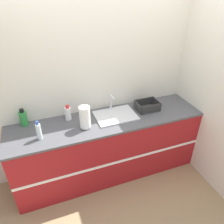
% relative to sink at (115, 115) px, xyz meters
% --- Properties ---
extents(ground_plane, '(12.00, 12.00, 0.00)m').
position_rel_sink_xyz_m(ground_plane, '(-0.13, -0.35, -0.95)').
color(ground_plane, '#937A56').
extents(wall_back, '(4.94, 0.06, 2.60)m').
position_rel_sink_xyz_m(wall_back, '(-0.13, 0.30, 0.35)').
color(wall_back, beige).
rests_on(wall_back, ground_plane).
extents(wall_right, '(0.06, 2.62, 2.60)m').
position_rel_sink_xyz_m(wall_right, '(1.17, -0.04, 0.35)').
color(wall_right, beige).
rests_on(wall_right, ground_plane).
extents(counter_cabinet, '(2.56, 0.64, 0.93)m').
position_rel_sink_xyz_m(counter_cabinet, '(-0.13, -0.04, -0.48)').
color(counter_cabinet, maroon).
rests_on(counter_cabinet, ground_plane).
extents(sink, '(0.54, 0.40, 0.24)m').
position_rel_sink_xyz_m(sink, '(0.00, 0.00, 0.00)').
color(sink, silver).
rests_on(sink, counter_cabinet).
extents(paper_towel_roll, '(0.13, 0.13, 0.29)m').
position_rel_sink_xyz_m(paper_towel_roll, '(-0.44, -0.11, 0.13)').
color(paper_towel_roll, '#4C4C51').
rests_on(paper_towel_roll, counter_cabinet).
extents(dish_rack, '(0.31, 0.23, 0.12)m').
position_rel_sink_xyz_m(dish_rack, '(0.48, 0.01, 0.03)').
color(dish_rack, '#2D2D2D').
rests_on(dish_rack, counter_cabinet).
extents(bottle_clear, '(0.06, 0.06, 0.24)m').
position_rel_sink_xyz_m(bottle_clear, '(-0.98, -0.15, 0.09)').
color(bottle_clear, silver).
rests_on(bottle_clear, counter_cabinet).
extents(bottle_green, '(0.09, 0.09, 0.23)m').
position_rel_sink_xyz_m(bottle_green, '(-1.13, 0.20, 0.08)').
color(bottle_green, '#2D8C3D').
rests_on(bottle_green, counter_cabinet).
extents(bottle_white_spray, '(0.08, 0.08, 0.21)m').
position_rel_sink_xyz_m(bottle_white_spray, '(-0.60, 0.14, 0.08)').
color(bottle_white_spray, white).
rests_on(bottle_white_spray, counter_cabinet).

